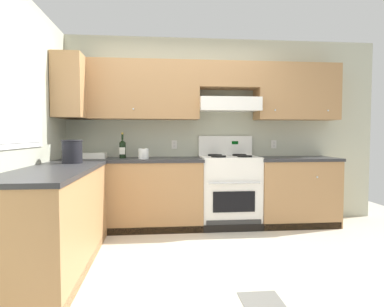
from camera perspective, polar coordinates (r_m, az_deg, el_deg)
ground_plane at (r=3.35m, az=0.05°, el=-18.02°), size 7.04×7.04×0.00m
floor_accent_tile at (r=2.71m, az=11.76°, el=-23.32°), size 0.30×0.30×0.01m
wall_back at (r=4.70m, az=3.14°, el=6.41°), size 4.68×0.57×2.55m
wall_left at (r=3.58m, az=-26.72°, el=4.95°), size 0.47×4.00×2.55m
counter_back_run at (r=4.44m, az=0.55°, el=-6.70°), size 3.60×0.65×0.91m
counter_left_run at (r=3.33m, az=-22.11°, el=-10.25°), size 0.63×1.91×0.91m
stove at (r=4.52m, az=6.32°, el=-6.20°), size 0.76×0.62×1.20m
wine_bottle at (r=4.46m, az=-11.72°, el=0.86°), size 0.08×0.09×0.33m
bowl at (r=4.55m, az=-16.86°, el=-0.51°), size 0.39×0.23×0.07m
bucket at (r=3.80m, az=-19.71°, el=0.40°), size 0.22×0.22×0.25m
paper_towel_roll at (r=4.30m, az=-8.24°, el=-0.03°), size 0.13×0.13×0.13m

